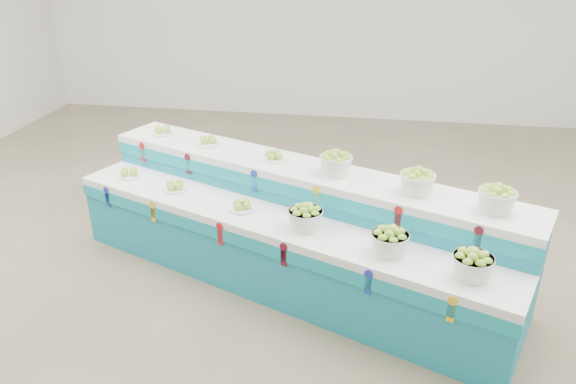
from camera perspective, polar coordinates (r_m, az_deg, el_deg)
The scene contains 14 objects.
ground at distance 5.43m, azimuth -1.59°, elevation -7.63°, with size 10.00×10.00×0.00m, color brown.
display_stand at distance 5.03m, azimuth -0.00°, elevation -3.72°, with size 4.26×1.10×1.02m, color teal, non-canonical shape.
plate_lower_left at distance 5.76m, azimuth -16.26°, elevation 1.97°, with size 0.23×0.23×0.10m, color white.
plate_lower_mid at distance 5.34m, azimuth -11.72°, elevation 0.65°, with size 0.23×0.23×0.10m, color white.
plate_lower_right at distance 4.87m, azimuth -4.82°, elevation -1.37°, with size 0.23×0.23×0.10m, color white.
basket_lower_left at distance 4.53m, azimuth 1.82°, elevation -2.63°, with size 0.29×0.29×0.21m, color silver, non-canonical shape.
basket_lower_mid at distance 4.25m, azimuth 10.56°, elevation -5.03°, with size 0.29×0.29×0.21m, color silver, non-canonical shape.
basket_lower_right at distance 4.11m, azimuth 18.69°, elevation -7.15°, with size 0.29×0.29×0.21m, color silver, non-canonical shape.
plate_upper_left at distance 5.99m, azimuth -12.94°, elevation 6.32°, with size 0.23×0.23×0.10m, color white.
plate_upper_mid at distance 5.60m, azimuth -8.34°, elevation 5.36°, with size 0.23×0.23×0.10m, color white.
plate_upper_right at distance 5.15m, azimuth -1.47°, elevation 3.85°, with size 0.23×0.23×0.10m, color white.
basket_upper_left at distance 4.82m, azimuth 5.01°, elevation 3.02°, with size 0.29×0.29×0.21m, color silver, non-canonical shape.
basket_upper_mid at distance 4.57m, azimuth 13.34°, elevation 1.12°, with size 0.29×0.29×0.21m, color silver, non-canonical shape.
basket_upper_right at distance 4.44m, azimuth 20.93°, elevation -0.65°, with size 0.29×0.29×0.21m, color silver, non-canonical shape.
Camera 1 is at (0.89, -4.48, 2.93)m, focal length 34.11 mm.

